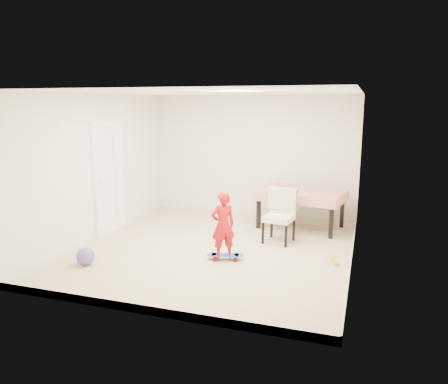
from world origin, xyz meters
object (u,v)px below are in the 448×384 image
(dining_chair, at_px, (279,216))
(dining_table, at_px, (301,209))
(skateboard, at_px, (225,257))
(child, at_px, (223,227))
(balloon, at_px, (86,256))

(dining_chair, bearing_deg, dining_table, 86.56)
(dining_table, bearing_deg, dining_chair, -92.50)
(skateboard, height_order, child, child)
(child, xyz_separation_m, balloon, (-1.92, -0.87, -0.39))
(balloon, bearing_deg, skateboard, 24.62)
(skateboard, relative_size, balloon, 2.09)
(dining_table, bearing_deg, balloon, -122.50)
(child, relative_size, balloon, 3.80)
(skateboard, relative_size, child, 0.55)
(dining_chair, xyz_separation_m, child, (-0.66, -1.16, 0.05))
(dining_table, distance_m, skateboard, 2.36)
(dining_table, relative_size, balloon, 5.81)
(dining_table, height_order, skateboard, dining_table)
(child, bearing_deg, balloon, -13.23)
(dining_table, distance_m, balloon, 4.17)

